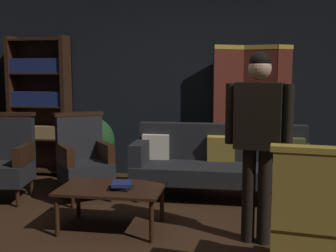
# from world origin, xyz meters

# --- Properties ---
(ground_plane) EXTENTS (10.00, 10.00, 0.00)m
(ground_plane) POSITION_xyz_m (0.00, 0.00, 0.00)
(ground_plane) COLOR #331E11
(back_wall) EXTENTS (7.20, 0.10, 2.80)m
(back_wall) POSITION_xyz_m (0.00, 2.45, 1.40)
(back_wall) COLOR black
(back_wall) RESTS_ON ground_plane
(folding_screen) EXTENTS (1.70, 0.42, 1.90)m
(folding_screen) POSITION_xyz_m (1.25, 2.37, 0.99)
(folding_screen) COLOR #5B2319
(folding_screen) RESTS_ON ground_plane
(bookshelf) EXTENTS (0.90, 0.32, 2.05)m
(bookshelf) POSITION_xyz_m (-2.15, 2.19, 1.08)
(bookshelf) COLOR black
(bookshelf) RESTS_ON ground_plane
(velvet_couch) EXTENTS (2.12, 0.78, 0.88)m
(velvet_couch) POSITION_xyz_m (0.55, 1.45, 0.45)
(velvet_couch) COLOR black
(velvet_couch) RESTS_ON ground_plane
(coffee_table) EXTENTS (1.00, 0.64, 0.42)m
(coffee_table) POSITION_xyz_m (-0.46, 0.19, 0.37)
(coffee_table) COLOR black
(coffee_table) RESTS_ON ground_plane
(armchair_gilt_accent) EXTENTS (0.65, 0.65, 1.04)m
(armchair_gilt_accent) POSITION_xyz_m (1.28, -0.62, 0.49)
(armchair_gilt_accent) COLOR gold
(armchair_gilt_accent) RESTS_ON ground_plane
(armchair_wing_left) EXTENTS (0.81, 0.81, 1.04)m
(armchair_wing_left) POSITION_xyz_m (-1.08, 1.10, 0.49)
(armchair_wing_left) COLOR black
(armchair_wing_left) RESTS_ON ground_plane
(armchair_wing_right) EXTENTS (0.66, 0.65, 1.04)m
(armchair_wing_right) POSITION_xyz_m (-1.98, 0.91, 0.49)
(armchair_wing_right) COLOR black
(armchair_wing_right) RESTS_ON ground_plane
(standing_figure) EXTENTS (0.58, 0.29, 1.70)m
(standing_figure) POSITION_xyz_m (0.92, 0.08, 1.03)
(standing_figure) COLOR black
(standing_figure) RESTS_ON ground_plane
(potted_plant) EXTENTS (0.60, 0.60, 0.89)m
(potted_plant) POSITION_xyz_m (-1.27, 2.00, 0.51)
(potted_plant) COLOR brown
(potted_plant) RESTS_ON ground_plane
(book_black_cloth) EXTENTS (0.22, 0.19, 0.04)m
(book_black_cloth) POSITION_xyz_m (-0.34, 0.13, 0.44)
(book_black_cloth) COLOR black
(book_black_cloth) RESTS_ON coffee_table
(book_navy_cloth) EXTENTS (0.21, 0.22, 0.03)m
(book_navy_cloth) POSITION_xyz_m (-0.34, 0.13, 0.47)
(book_navy_cloth) COLOR navy
(book_navy_cloth) RESTS_ON book_black_cloth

